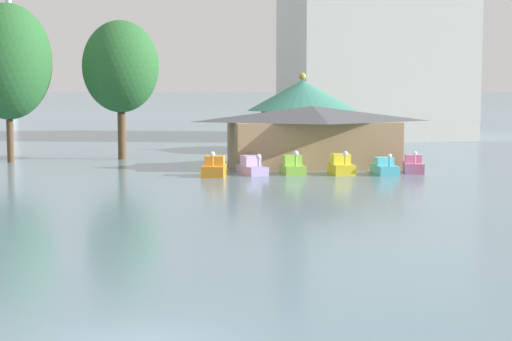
{
  "coord_description": "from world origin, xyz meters",
  "views": [
    {
      "loc": [
        0.04,
        -19.41,
        6.16
      ],
      "look_at": [
        6.34,
        23.45,
        1.79
      ],
      "focal_mm": 58.32,
      "sensor_mm": 36.0,
      "label": 1
    }
  ],
  "objects": [
    {
      "name": "pedal_boat_orange",
      "position": [
        5.52,
        37.72,
        0.56
      ],
      "size": [
        2.05,
        2.81,
        1.8
      ],
      "rotation": [
        0.0,
        0.0,
        -1.79
      ],
      "color": "orange",
      "rests_on": "ground"
    },
    {
      "name": "shoreline_tree_mid",
      "position": [
        -1.0,
        52.38,
        7.85
      ],
      "size": [
        6.46,
        6.46,
        11.78
      ],
      "color": "brown",
      "rests_on": "ground"
    },
    {
      "name": "shoreline_tree_tall_left",
      "position": [
        -10.02,
        50.76,
        8.21
      ],
      "size": [
        7.06,
        7.06,
        12.94
      ],
      "color": "brown",
      "rests_on": "ground"
    },
    {
      "name": "pedal_boat_yellow",
      "position": [
        14.52,
        37.53,
        0.58
      ],
      "size": [
        1.54,
        2.33,
        1.72
      ],
      "rotation": [
        0.0,
        0.0,
        -1.54
      ],
      "color": "yellow",
      "rests_on": "ground"
    },
    {
      "name": "pedal_boat_pink",
      "position": [
        19.96,
        37.94,
        0.52
      ],
      "size": [
        1.89,
        2.73,
        1.64
      ],
      "rotation": [
        0.0,
        0.0,
        -1.81
      ],
      "color": "pink",
      "rests_on": "ground"
    },
    {
      "name": "background_building_block",
      "position": [
        28.88,
        79.92,
        11.27
      ],
      "size": [
        20.59,
        19.92,
        22.51
      ],
      "color": "silver",
      "rests_on": "ground"
    },
    {
      "name": "pedal_boat_lime",
      "position": [
        11.16,
        38.24,
        0.53
      ],
      "size": [
        1.48,
        2.43,
        1.75
      ],
      "rotation": [
        0.0,
        0.0,
        -1.56
      ],
      "color": "#8CCC3F",
      "rests_on": "ground"
    },
    {
      "name": "boathouse",
      "position": [
        13.62,
        43.15,
        2.45
      ],
      "size": [
        13.4,
        7.8,
        4.7
      ],
      "color": "#9E7F5B",
      "rests_on": "ground"
    },
    {
      "name": "green_roof_pavilion",
      "position": [
        16.16,
        59.44,
        3.91
      ],
      "size": [
        10.64,
        10.64,
        7.52
      ],
      "color": "brown",
      "rests_on": "ground"
    },
    {
      "name": "pedal_boat_cyan",
      "position": [
        17.5,
        36.91,
        0.49
      ],
      "size": [
        1.47,
        2.46,
        1.57
      ],
      "rotation": [
        0.0,
        0.0,
        -1.55
      ],
      "color": "#4CB7CC",
      "rests_on": "ground"
    },
    {
      "name": "pedal_boat_lavender",
      "position": [
        8.26,
        38.48,
        0.52
      ],
      "size": [
        2.01,
        3.03,
        1.53
      ],
      "rotation": [
        0.0,
        0.0,
        -1.31
      ],
      "color": "#B299D8",
      "rests_on": "ground"
    }
  ]
}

